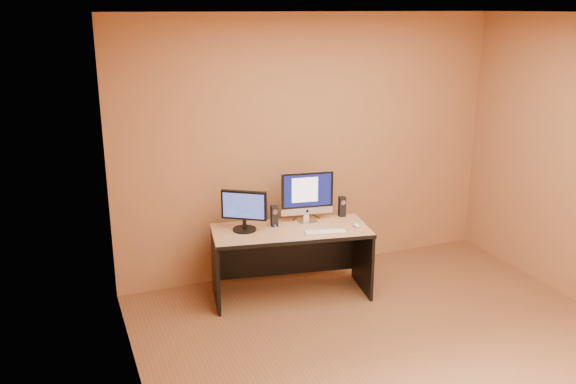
% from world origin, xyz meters
% --- Properties ---
extents(floor, '(4.00, 4.00, 0.00)m').
position_xyz_m(floor, '(0.00, 0.00, 0.00)').
color(floor, brown).
rests_on(floor, ground).
extents(walls, '(4.00, 4.00, 2.60)m').
position_xyz_m(walls, '(0.00, 0.00, 1.30)').
color(walls, '#97643D').
rests_on(walls, ground).
extents(ceiling, '(4.00, 4.00, 0.00)m').
position_xyz_m(ceiling, '(0.00, 0.00, 2.60)').
color(ceiling, white).
rests_on(ceiling, walls).
extents(desk, '(1.53, 0.87, 0.67)m').
position_xyz_m(desk, '(-0.45, 1.42, 0.33)').
color(desk, tan).
rests_on(desk, ground).
extents(imac, '(0.54, 0.26, 0.50)m').
position_xyz_m(imac, '(-0.22, 1.57, 0.92)').
color(imac, '#B8B9BD').
rests_on(imac, desk).
extents(second_monitor, '(0.48, 0.42, 0.38)m').
position_xyz_m(second_monitor, '(-0.86, 1.56, 0.86)').
color(second_monitor, black).
rests_on(second_monitor, desk).
extents(speaker_left, '(0.07, 0.07, 0.20)m').
position_xyz_m(speaker_left, '(-0.56, 1.56, 0.77)').
color(speaker_left, black).
rests_on(speaker_left, desk).
extents(speaker_right, '(0.07, 0.07, 0.20)m').
position_xyz_m(speaker_right, '(0.16, 1.59, 0.77)').
color(speaker_right, black).
rests_on(speaker_right, desk).
extents(keyboard, '(0.40, 0.19, 0.02)m').
position_xyz_m(keyboard, '(-0.19, 1.23, 0.68)').
color(keyboard, silver).
rests_on(keyboard, desk).
extents(mouse, '(0.06, 0.10, 0.03)m').
position_xyz_m(mouse, '(0.15, 1.26, 0.68)').
color(mouse, silver).
rests_on(mouse, desk).
extents(cable_a, '(0.05, 0.20, 0.01)m').
position_xyz_m(cable_a, '(-0.09, 1.70, 0.67)').
color(cable_a, black).
rests_on(cable_a, desk).
extents(cable_b, '(0.11, 0.13, 0.01)m').
position_xyz_m(cable_b, '(-0.30, 1.69, 0.67)').
color(cable_b, black).
rests_on(cable_b, desk).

